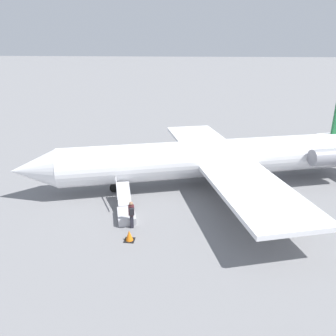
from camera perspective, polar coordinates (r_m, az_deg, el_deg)
ground_plane at (r=26.50m, az=6.87°, el=-2.88°), size 600.00×600.00×0.00m
airplane_main at (r=26.00m, az=9.16°, el=1.87°), size 29.02×22.29×7.54m
boarding_stairs at (r=21.63m, az=-7.36°, el=-7.46°), size 2.21×4.13×1.82m
passenger at (r=20.07m, az=-6.38°, el=-7.78°), size 0.42×0.57×1.74m
traffic_cone_near_stairs at (r=19.21m, az=-6.76°, el=-11.65°), size 0.59×0.59×0.65m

